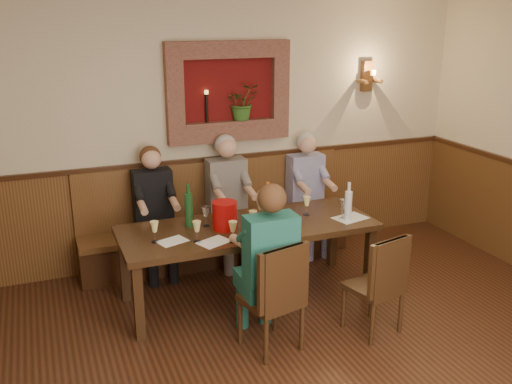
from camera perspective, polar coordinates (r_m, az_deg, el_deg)
room_shell at (r=3.43m, az=10.16°, el=4.30°), size 6.04×6.04×2.82m
wainscoting at (r=3.93m, az=9.12°, el=-14.51°), size 6.02×6.02×1.15m
wall_niche at (r=6.18m, az=-2.37°, el=9.58°), size 1.36×0.30×1.06m
wall_sconce at (r=6.87m, az=11.10°, el=11.23°), size 0.25×0.20×0.35m
dining_table at (r=5.39m, az=-0.80°, el=-4.07°), size 2.40×0.90×0.75m
bench at (r=6.34m, az=-3.81°, el=-4.07°), size 3.00×0.45×1.11m
chair_near_left at (r=4.76m, az=1.64°, el=-12.45°), size 0.51×0.51×0.96m
chair_near_right at (r=5.10m, az=11.72°, el=-10.84°), size 0.48×0.48×0.91m
person_bench_left at (r=6.00m, az=-9.98°, el=-3.16°), size 0.40×0.49×1.37m
person_bench_mid at (r=6.19m, az=-2.67°, el=-2.02°), size 0.42×0.52×1.43m
person_bench_right at (r=6.54m, az=5.22°, el=-1.18°), size 0.40×0.49×1.38m
person_chair_front at (r=4.71m, az=1.04°, el=-8.56°), size 0.42×0.51×1.41m
spittoon_bucket at (r=5.23m, az=-3.15°, el=-2.35°), size 0.27×0.27×0.26m
wine_bottle_green_a at (r=5.36m, az=1.17°, el=-1.43°), size 0.08×0.08×0.40m
wine_bottle_green_b at (r=5.31m, az=-6.75°, el=-1.71°), size 0.08×0.08×0.41m
water_bottle at (r=5.50m, az=9.21°, el=-1.30°), size 0.09×0.09×0.38m
tasting_sheet_a at (r=5.04m, az=-8.36°, el=-4.89°), size 0.29×0.25×0.00m
tasting_sheet_b at (r=5.29m, az=1.15°, el=-3.62°), size 0.27×0.21×0.00m
tasting_sheet_c at (r=5.61m, az=9.41°, el=-2.57°), size 0.36×0.29×0.00m
tasting_sheet_d at (r=4.98m, az=-4.22°, el=-5.00°), size 0.33×0.29×0.00m
wine_glass_0 at (r=5.19m, az=-0.31°, el=-2.89°), size 0.08×0.08×0.19m
wine_glass_1 at (r=4.94m, az=-2.32°, el=-3.99°), size 0.08×0.08×0.19m
wine_glass_2 at (r=5.01m, az=-10.10°, el=-3.95°), size 0.08×0.08×0.19m
wine_glass_3 at (r=5.32m, az=-5.03°, el=-2.44°), size 0.08×0.08×0.19m
wine_glass_4 at (r=5.56m, az=8.63°, el=-1.69°), size 0.08×0.08×0.19m
wine_glass_5 at (r=5.61m, az=5.09°, el=-1.38°), size 0.08×0.08×0.19m
wine_glass_6 at (r=5.50m, az=0.44°, el=-1.72°), size 0.08×0.08×0.19m
wine_glass_7 at (r=4.97m, az=-5.92°, el=-3.96°), size 0.08×0.08×0.19m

